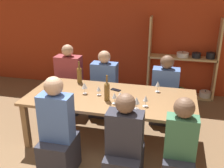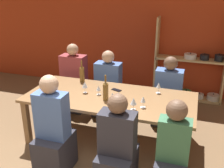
% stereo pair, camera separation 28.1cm
% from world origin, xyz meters
% --- Properties ---
extents(wall_back_red, '(8.80, 0.06, 2.70)m').
position_xyz_m(wall_back_red, '(0.00, 3.83, 1.35)').
color(wall_back_red, '#B23819').
rests_on(wall_back_red, ground_plane).
extents(shelf_unit, '(1.35, 0.30, 1.63)m').
position_xyz_m(shelf_unit, '(1.19, 3.63, 0.56)').
color(shelf_unit, tan).
rests_on(shelf_unit, ground_plane).
extents(dining_table, '(2.41, 1.08, 0.72)m').
position_xyz_m(dining_table, '(0.13, 1.68, 0.65)').
color(dining_table, olive).
rests_on(dining_table, ground_plane).
extents(wine_bottle_green, '(0.08, 0.08, 0.37)m').
position_xyz_m(wine_bottle_green, '(0.12, 1.53, 0.87)').
color(wine_bottle_green, brown).
rests_on(wine_bottle_green, dining_table).
extents(wine_bottle_dark, '(0.08, 0.08, 0.35)m').
position_xyz_m(wine_bottle_dark, '(-0.49, 2.09, 0.86)').
color(wine_bottle_dark, brown).
rests_on(wine_bottle_dark, dining_table).
extents(wine_glass_white_a, '(0.07, 0.07, 0.16)m').
position_xyz_m(wine_glass_white_a, '(0.77, 2.00, 0.84)').
color(wine_glass_white_a, white).
rests_on(wine_glass_white_a, dining_table).
extents(wine_glass_white_b, '(0.07, 0.07, 0.16)m').
position_xyz_m(wine_glass_white_b, '(-0.54, 1.37, 0.84)').
color(wine_glass_white_b, white).
rests_on(wine_glass_white_b, dining_table).
extents(wine_glass_red_a, '(0.08, 0.08, 0.17)m').
position_xyz_m(wine_glass_red_a, '(0.55, 1.36, 0.84)').
color(wine_glass_red_a, white).
rests_on(wine_glass_red_a, dining_table).
extents(wine_glass_red_b, '(0.06, 0.06, 0.16)m').
position_xyz_m(wine_glass_red_b, '(0.24, 1.45, 0.84)').
color(wine_glass_red_b, white).
rests_on(wine_glass_red_b, dining_table).
extents(wine_glass_red_c, '(0.07, 0.07, 0.16)m').
position_xyz_m(wine_glass_red_c, '(0.65, 1.47, 0.83)').
color(wine_glass_red_c, white).
rests_on(wine_glass_red_c, dining_table).
extents(wine_glass_red_d, '(0.08, 0.08, 0.14)m').
position_xyz_m(wine_glass_red_d, '(0.30, 1.54, 0.82)').
color(wine_glass_red_d, white).
rests_on(wine_glass_red_d, dining_table).
extents(wine_glass_white_c, '(0.06, 0.06, 0.14)m').
position_xyz_m(wine_glass_white_c, '(-0.04, 1.68, 0.82)').
color(wine_glass_white_c, white).
rests_on(wine_glass_white_c, dining_table).
extents(wine_glass_empty_a, '(0.08, 0.08, 0.17)m').
position_xyz_m(wine_glass_empty_a, '(-0.26, 1.68, 0.85)').
color(wine_glass_empty_a, white).
rests_on(wine_glass_empty_a, dining_table).
extents(cell_phone, '(0.16, 0.12, 0.01)m').
position_xyz_m(cell_phone, '(0.15, 1.91, 0.73)').
color(cell_phone, black).
rests_on(cell_phone, dining_table).
extents(person_near_a, '(0.41, 0.51, 1.16)m').
position_xyz_m(person_near_a, '(0.51, 0.82, 0.43)').
color(person_near_a, '#2D2D38').
rests_on(person_near_a, ground_plane).
extents(person_far_a, '(0.44, 0.55, 1.15)m').
position_xyz_m(person_far_a, '(0.87, 2.53, 0.42)').
color(person_far_a, '#2D2D38').
rests_on(person_far_a, ground_plane).
extents(person_near_b, '(0.38, 0.48, 1.28)m').
position_xyz_m(person_near_b, '(-0.31, 0.82, 0.48)').
color(person_near_b, '#2D2D38').
rests_on(person_near_b, ground_plane).
extents(person_far_b, '(0.45, 0.56, 1.16)m').
position_xyz_m(person_far_b, '(-0.19, 2.54, 0.42)').
color(person_far_b, '#2D2D38').
rests_on(person_far_b, ground_plane).
extents(person_near_c, '(0.34, 0.43, 1.15)m').
position_xyz_m(person_near_c, '(1.11, 0.88, 0.44)').
color(person_near_c, '#2D2D38').
rests_on(person_near_c, ground_plane).
extents(person_far_c, '(0.46, 0.57, 1.23)m').
position_xyz_m(person_far_c, '(-0.86, 2.53, 0.44)').
color(person_far_c, '#2D2D38').
rests_on(person_far_c, ground_plane).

